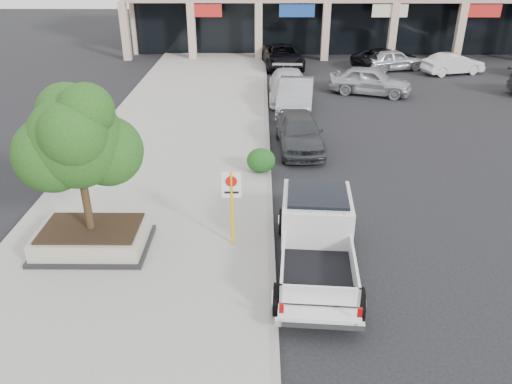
% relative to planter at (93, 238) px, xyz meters
% --- Properties ---
extents(ground, '(120.00, 120.00, 0.00)m').
position_rel_planter_xyz_m(ground, '(6.67, -0.53, -0.48)').
color(ground, black).
rests_on(ground, ground).
extents(sidewalk, '(8.00, 52.00, 0.15)m').
position_rel_planter_xyz_m(sidewalk, '(1.17, 5.47, -0.40)').
color(sidewalk, gray).
rests_on(sidewalk, ground).
extents(curb, '(0.20, 52.00, 0.15)m').
position_rel_planter_xyz_m(curb, '(5.12, 5.47, -0.40)').
color(curb, gray).
rests_on(curb, ground).
extents(planter, '(3.20, 2.20, 0.68)m').
position_rel_planter_xyz_m(planter, '(0.00, 0.00, 0.00)').
color(planter, black).
rests_on(planter, sidewalk).
extents(planter_tree, '(2.90, 2.55, 4.00)m').
position_rel_planter_xyz_m(planter_tree, '(0.13, 0.15, 2.94)').
color(planter_tree, black).
rests_on(planter_tree, planter).
extents(no_parking_sign, '(0.55, 0.09, 2.30)m').
position_rel_planter_xyz_m(no_parking_sign, '(4.00, 0.26, 1.16)').
color(no_parking_sign, yellow).
rests_on(no_parking_sign, sidewalk).
extents(hedge, '(1.10, 0.99, 0.93)m').
position_rel_planter_xyz_m(hedge, '(4.83, 5.39, 0.14)').
color(hedge, '#124012').
rests_on(hedge, sidewalk).
extents(pickup_truck, '(2.55, 5.91, 1.82)m').
position_rel_planter_xyz_m(pickup_truck, '(6.32, -0.79, 0.43)').
color(pickup_truck, silver).
rests_on(pickup_truck, ground).
extents(curb_car_a, '(2.07, 4.67, 1.56)m').
position_rel_planter_xyz_m(curb_car_a, '(6.48, 8.18, 0.30)').
color(curb_car_a, '#303235').
rests_on(curb_car_a, ground).
extents(curb_car_b, '(2.31, 5.21, 1.66)m').
position_rel_planter_xyz_m(curb_car_b, '(6.67, 13.61, 0.36)').
color(curb_car_b, gray).
rests_on(curb_car_b, ground).
extents(curb_car_c, '(2.28, 5.36, 1.54)m').
position_rel_planter_xyz_m(curb_car_c, '(6.39, 15.92, 0.30)').
color(curb_car_c, silver).
rests_on(curb_car_c, ground).
extents(curb_car_d, '(3.06, 5.89, 1.58)m').
position_rel_planter_xyz_m(curb_car_d, '(6.40, 23.93, 0.32)').
color(curb_car_d, black).
rests_on(curb_car_d, ground).
extents(lot_car_a, '(5.09, 3.39, 1.61)m').
position_rel_planter_xyz_m(lot_car_a, '(11.26, 16.96, 0.33)').
color(lot_car_a, '#A9ACB1').
rests_on(lot_car_a, ground).
extents(lot_car_b, '(4.41, 2.57, 1.37)m').
position_rel_planter_xyz_m(lot_car_b, '(17.89, 22.09, 0.21)').
color(lot_car_b, silver).
rests_on(lot_car_b, ground).
extents(lot_car_d, '(5.46, 3.94, 1.38)m').
position_rel_planter_xyz_m(lot_car_d, '(13.78, 23.85, 0.21)').
color(lot_car_d, black).
rests_on(lot_car_d, ground).
extents(lot_car_e, '(4.60, 2.95, 1.46)m').
position_rel_planter_xyz_m(lot_car_e, '(14.10, 23.20, 0.25)').
color(lot_car_e, '#AAACB2').
rests_on(lot_car_e, ground).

